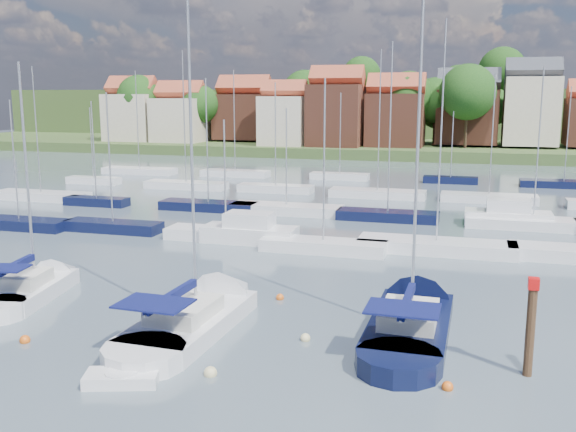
% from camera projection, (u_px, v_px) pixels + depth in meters
% --- Properties ---
extents(ground, '(260.00, 260.00, 0.00)m').
position_uv_depth(ground, '(364.00, 203.00, 65.22)').
color(ground, '#4A5B65').
rests_on(ground, ground).
extents(sailboat_left, '(4.25, 10.20, 13.53)m').
position_uv_depth(sailboat_left, '(41.00, 286.00, 35.55)').
color(sailboat_left, silver).
rests_on(sailboat_left, ground).
extents(sailboat_centre, '(3.92, 13.21, 17.71)m').
position_uv_depth(sailboat_centre, '(207.00, 311.00, 31.45)').
color(sailboat_centre, silver).
rests_on(sailboat_centre, ground).
extents(sailboat_navy, '(3.62, 13.12, 18.04)m').
position_uv_depth(sailboat_navy, '(414.00, 316.00, 30.84)').
color(sailboat_navy, black).
rests_on(sailboat_navy, ground).
extents(tender, '(3.02, 2.07, 0.60)m').
position_uv_depth(tender, '(122.00, 378.00, 24.31)').
color(tender, silver).
rests_on(tender, ground).
extents(timber_piling, '(0.40, 0.40, 6.21)m').
position_uv_depth(timber_piling, '(529.00, 352.00, 24.90)').
color(timber_piling, '#4C331E').
rests_on(timber_piling, ground).
extents(buoy_c, '(0.47, 0.47, 0.47)m').
position_uv_depth(buoy_c, '(25.00, 342.00, 28.43)').
color(buoy_c, '#D85914').
rests_on(buoy_c, ground).
extents(buoy_d, '(0.53, 0.53, 0.53)m').
position_uv_depth(buoy_d, '(210.00, 375.00, 25.08)').
color(buoy_d, beige).
rests_on(buoy_d, ground).
extents(buoy_e, '(0.43, 0.43, 0.43)m').
position_uv_depth(buoy_e, '(280.00, 299.00, 34.41)').
color(buoy_e, '#D85914').
rests_on(buoy_e, ground).
extents(buoy_f, '(0.44, 0.44, 0.44)m').
position_uv_depth(buoy_f, '(447.00, 389.00, 23.89)').
color(buoy_f, '#D85914').
rests_on(buoy_f, ground).
extents(buoy_g, '(0.45, 0.45, 0.45)m').
position_uv_depth(buoy_g, '(305.00, 340.00, 28.66)').
color(buoy_g, beige).
rests_on(buoy_g, ground).
extents(marina_field, '(79.62, 41.41, 15.93)m').
position_uv_depth(marina_field, '(376.00, 207.00, 60.04)').
color(marina_field, silver).
rests_on(marina_field, ground).
extents(far_shore_town, '(212.46, 90.00, 22.27)m').
position_uv_depth(far_shore_town, '(438.00, 122.00, 151.26)').
color(far_shore_town, '#384F27').
rests_on(far_shore_town, ground).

